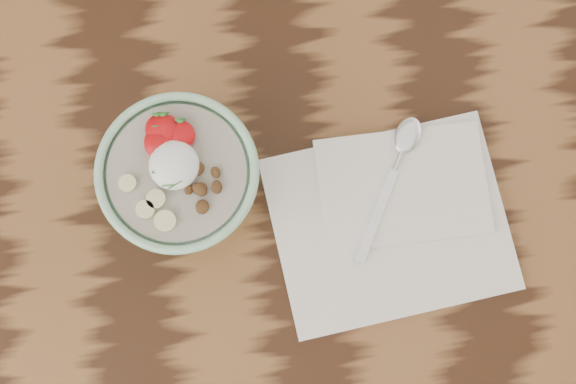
# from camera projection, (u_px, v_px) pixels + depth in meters

# --- Properties ---
(table) EXTENTS (1.60, 0.90, 0.75)m
(table) POSITION_uv_depth(u_px,v_px,m) (284.00, 142.00, 1.11)
(table) COLOR black
(table) RESTS_ON ground
(breakfast_bowl) EXTENTS (0.19, 0.19, 0.13)m
(breakfast_bowl) POSITION_uv_depth(u_px,v_px,m) (181.00, 177.00, 0.94)
(breakfast_bowl) COLOR #99CDA3
(breakfast_bowl) RESTS_ON table
(napkin) EXTENTS (0.31, 0.26, 0.02)m
(napkin) POSITION_uv_depth(u_px,v_px,m) (392.00, 216.00, 0.99)
(napkin) COLOR silver
(napkin) RESTS_ON table
(spoon) EXTENTS (0.11, 0.18, 0.01)m
(spoon) POSITION_uv_depth(u_px,v_px,m) (400.00, 155.00, 0.99)
(spoon) COLOR silver
(spoon) RESTS_ON napkin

